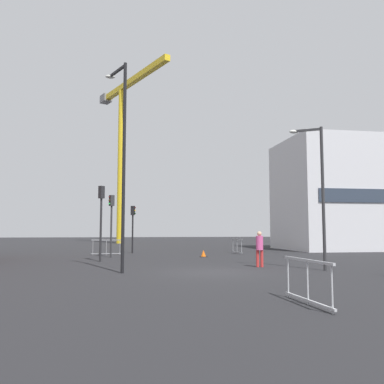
# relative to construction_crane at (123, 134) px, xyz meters

# --- Properties ---
(ground) EXTENTS (160.00, 160.00, 0.00)m
(ground) POSITION_rel_construction_crane_xyz_m (4.08, -36.39, -14.29)
(ground) COLOR black
(office_block) EXTENTS (11.00, 8.64, 9.77)m
(office_block) POSITION_rel_construction_crane_xyz_m (19.95, -19.21, -9.41)
(office_block) COLOR silver
(office_block) RESTS_ON ground
(construction_crane) EXTENTS (8.53, 16.96, 21.12)m
(construction_crane) POSITION_rel_construction_crane_xyz_m (0.00, 0.00, 0.00)
(construction_crane) COLOR yellow
(construction_crane) RESTS_ON ground
(streetlamp_tall) EXTENTS (0.97, 1.60, 8.93)m
(streetlamp_tall) POSITION_rel_construction_crane_xyz_m (0.18, -36.04, -9.14)
(streetlamp_tall) COLOR black
(streetlamp_tall) RESTS_ON ground
(streetlamp_short) EXTENTS (1.33, 0.80, 6.40)m
(streetlamp_short) POSITION_rel_construction_crane_xyz_m (8.86, -36.46, -10.51)
(streetlamp_short) COLOR #2D2D30
(streetlamp_short) RESTS_ON ground
(traffic_light_median) EXTENTS (0.39, 0.32, 3.58)m
(traffic_light_median) POSITION_rel_construction_crane_xyz_m (0.96, -21.84, -11.86)
(traffic_light_median) COLOR black
(traffic_light_median) RESTS_ON ground
(traffic_light_near) EXTENTS (0.37, 0.37, 4.24)m
(traffic_light_near) POSITION_rel_construction_crane_xyz_m (-0.98, -29.89, -11.46)
(traffic_light_near) COLOR #232326
(traffic_light_near) RESTS_ON ground
(traffic_light_verge) EXTENTS (0.38, 0.35, 4.01)m
(traffic_light_verge) POSITION_rel_construction_crane_xyz_m (-0.51, -26.52, -11.60)
(traffic_light_verge) COLOR #2D2D30
(traffic_light_verge) RESTS_ON ground
(pedestrian_walking) EXTENTS (0.34, 0.34, 1.70)m
(pedestrian_walking) POSITION_rel_construction_crane_xyz_m (6.74, -34.48, -13.30)
(pedestrian_walking) COLOR red
(pedestrian_walking) RESTS_ON ground
(safety_barrier_mid_span) EXTENTS (2.07, 0.15, 1.08)m
(safety_barrier_mid_span) POSITION_rel_construction_crane_xyz_m (-0.90, -23.88, -13.73)
(safety_barrier_mid_span) COLOR gray
(safety_barrier_mid_span) RESTS_ON ground
(safety_barrier_rear) EXTENTS (0.26, 1.92, 1.08)m
(safety_barrier_rear) POSITION_rel_construction_crane_xyz_m (8.61, -23.80, -13.73)
(safety_barrier_rear) COLOR gray
(safety_barrier_rear) RESTS_ON ground
(safety_barrier_front) EXTENTS (0.14, 2.45, 1.08)m
(safety_barrier_front) POSITION_rel_construction_crane_xyz_m (4.66, -44.14, -13.72)
(safety_barrier_front) COLOR #B2B5BA
(safety_barrier_front) RESTS_ON ground
(traffic_cone_orange) EXTENTS (0.45, 0.45, 0.46)m
(traffic_cone_orange) POSITION_rel_construction_crane_xyz_m (5.46, -26.93, -14.08)
(traffic_cone_orange) COLOR black
(traffic_cone_orange) RESTS_ON ground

